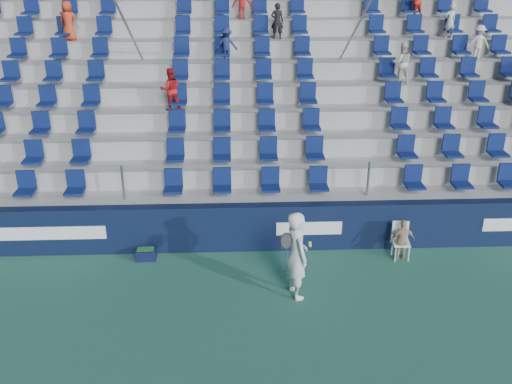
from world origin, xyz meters
TOP-DOWN VIEW (x-y plane):
  - ground at (0.00, 0.00)m, footprint 70.00×70.00m
  - sponsor_wall at (0.00, 3.15)m, footprint 24.00×0.32m
  - grandstand at (-0.00, 8.24)m, footprint 24.00×8.17m
  - tennis_player at (0.99, 1.12)m, footprint 0.73×0.83m
  - line_judge_chair at (3.67, 2.64)m, footprint 0.44×0.45m
  - line_judge at (3.67, 2.50)m, footprint 0.64×0.33m
  - ball_bin at (-2.45, 2.75)m, footprint 0.50×0.34m

SIDE VIEW (x-z plane):
  - ground at x=0.00m, z-range 0.00..0.00m
  - ball_bin at x=-2.45m, z-range 0.01..0.29m
  - line_judge_chair at x=3.67m, z-range 0.06..0.97m
  - line_judge at x=3.67m, z-range 0.00..1.05m
  - sponsor_wall at x=0.00m, z-range 0.00..1.20m
  - tennis_player at x=0.99m, z-range 0.00..1.98m
  - grandstand at x=0.00m, z-range -1.18..5.45m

